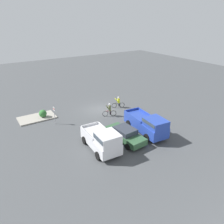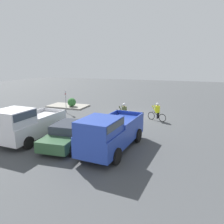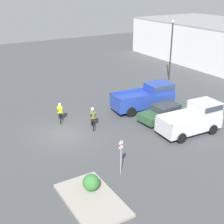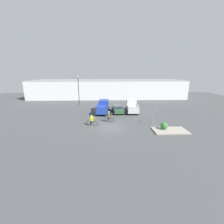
% 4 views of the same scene
% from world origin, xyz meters
% --- Properties ---
extents(ground_plane, '(80.00, 80.00, 0.00)m').
position_xyz_m(ground_plane, '(0.00, 0.00, 0.00)').
color(ground_plane, '#424447').
extents(pickup_truck_0, '(2.54, 5.70, 2.23)m').
position_xyz_m(pickup_truck_0, '(-1.00, 8.42, 1.16)').
color(pickup_truck_0, '#233D9E').
rests_on(pickup_truck_0, ground_plane).
extents(sedan_0, '(2.22, 4.71, 1.38)m').
position_xyz_m(sedan_0, '(1.77, 8.25, 0.70)').
color(sedan_0, '#2D5133').
rests_on(sedan_0, ground_plane).
extents(pickup_truck_1, '(2.43, 4.92, 2.28)m').
position_xyz_m(pickup_truck_1, '(4.59, 8.63, 1.16)').
color(pickup_truck_1, silver).
rests_on(pickup_truck_1, ground_plane).
extents(cyclist_0, '(1.65, 0.72, 1.71)m').
position_xyz_m(cyclist_0, '(-0.01, 2.46, 0.85)').
color(cyclist_0, black).
rests_on(cyclist_0, ground_plane).
extents(cyclist_1, '(1.68, 0.74, 1.59)m').
position_xyz_m(cyclist_1, '(-2.50, 0.76, 0.78)').
color(cyclist_1, black).
rests_on(cyclist_1, ground_plane).
extents(fire_lane_sign, '(0.08, 0.30, 2.22)m').
position_xyz_m(fire_lane_sign, '(6.47, 0.93, 1.35)').
color(fire_lane_sign, '#9E9EA3').
rests_on(fire_lane_sign, ground_plane).
extents(curb_island, '(4.33, 2.56, 0.15)m').
position_xyz_m(curb_island, '(7.88, -1.76, 0.07)').
color(curb_island, gray).
rests_on(curb_island, ground_plane).
extents(shrub, '(0.93, 0.93, 0.93)m').
position_xyz_m(shrub, '(7.18, -1.42, 0.61)').
color(shrub, '#337033').
rests_on(shrub, curb_island).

